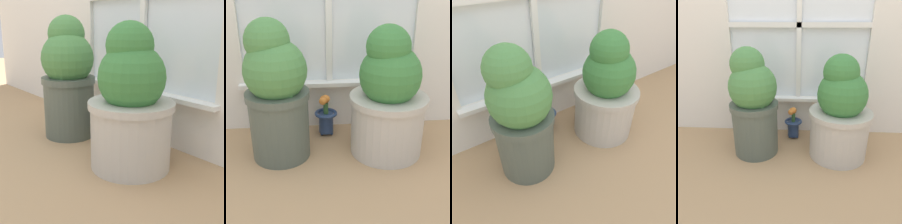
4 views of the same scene
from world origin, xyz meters
The scene contains 4 objects.
ground_plane centered at (0.00, 0.00, 0.00)m, with size 10.00×10.00×0.00m, color tan.
potted_plant_left centered at (-0.29, 0.25, 0.36)m, with size 0.32×0.32×0.73m.
potted_plant_right centered at (0.28, 0.24, 0.31)m, with size 0.41×0.41×0.69m.
flower_vase centered at (-0.03, 0.45, 0.12)m, with size 0.14×0.14×0.26m.
Camera 3 is at (-0.60, -0.58, 1.03)m, focal length 35.00 mm.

